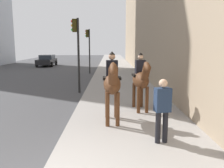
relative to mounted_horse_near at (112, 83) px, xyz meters
The scene contains 6 objects.
mounted_horse_near is the anchor object (origin of this frame).
mounted_horse_far 1.85m from the mounted_horse_near, 37.88° to the right, with size 2.15×0.70×2.27m.
pedestrian_greeting 2.13m from the mounted_horse_near, 142.39° to the right, with size 0.33×0.44×1.70m.
car_near_lane 24.15m from the mounted_horse_near, 19.66° to the left, with size 4.59×2.12×1.44m.
traffic_light_near_curb 6.02m from the mounted_horse_near, 18.72° to the left, with size 0.20×0.44×4.12m.
traffic_light_far_curb 14.86m from the mounted_horse_near, ahead, with size 0.20×0.44×4.13m.
Camera 1 is at (-3.64, -1.39, 2.67)m, focal length 37.64 mm.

